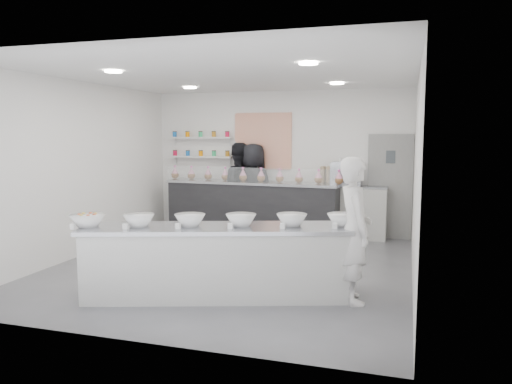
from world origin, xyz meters
TOP-DOWN VIEW (x-y plane):
  - floor at (0.00, 0.00)m, footprint 6.00×6.00m
  - ceiling at (0.00, 0.00)m, footprint 6.00×6.00m
  - back_wall at (0.00, 3.00)m, footprint 5.50×0.00m
  - left_wall at (-2.75, 0.00)m, footprint 0.00×6.00m
  - right_wall at (2.75, 0.00)m, footprint 0.00×6.00m
  - back_door at (2.30, 2.97)m, footprint 0.88×0.04m
  - pattern_panel at (-0.35, 2.98)m, footprint 1.25×0.03m
  - jar_shelf_lower at (-1.75, 2.90)m, footprint 1.45×0.22m
  - jar_shelf_upper at (-1.75, 2.90)m, footprint 1.45×0.22m
  - preserve_jars at (-1.75, 2.88)m, footprint 1.45×0.10m
  - downlight_0 at (-1.40, -1.00)m, footprint 0.24×0.24m
  - downlight_1 at (1.40, -1.00)m, footprint 0.24×0.24m
  - downlight_2 at (-1.40, 1.60)m, footprint 0.24×0.24m
  - downlight_3 at (1.40, 1.60)m, footprint 0.24×0.24m
  - prep_counter at (0.31, -1.45)m, footprint 3.49×1.79m
  - back_bar at (-0.43, 2.47)m, footprint 3.68×0.87m
  - sneeze_guard at (-0.45, 2.15)m, footprint 3.59×0.22m
  - espresso_ledge at (1.55, 2.78)m, footprint 1.44×0.46m
  - espresso_machine at (1.46, 2.78)m, footprint 0.60×0.42m
  - cup_stacks at (1.04, 2.78)m, footprint 0.24×0.24m
  - prep_bowls at (0.31, -1.45)m, footprint 3.62×1.59m
  - label_cards at (0.15, -1.94)m, footprint 3.31×0.04m
  - cookie_bags at (-0.43, 2.47)m, footprint 3.77×0.38m
  - woman_prep at (2.02, -1.10)m, footprint 0.65×0.78m
  - staff_left at (-0.83, 2.72)m, footprint 1.12×0.99m
  - staff_right at (-0.49, 2.72)m, footprint 1.05×0.81m

SIDE VIEW (x-z plane):
  - floor at x=0.00m, z-range 0.00..0.00m
  - prep_counter at x=0.31m, z-range 0.00..0.93m
  - espresso_ledge at x=1.55m, z-range 0.00..1.07m
  - back_bar at x=-0.43m, z-range 0.00..1.13m
  - woman_prep at x=2.02m, z-range 0.00..1.83m
  - staff_right at x=-0.49m, z-range 0.00..1.91m
  - staff_left at x=-0.83m, z-range 0.00..1.92m
  - label_cards at x=0.15m, z-range 0.93..1.00m
  - prep_bowls at x=0.31m, z-range 0.93..1.09m
  - back_door at x=2.30m, z-range 0.00..2.10m
  - cup_stacks at x=1.04m, z-range 1.07..1.45m
  - cookie_bags at x=-0.43m, z-range 1.13..1.41m
  - sneeze_guard at x=-0.45m, z-range 1.13..1.44m
  - espresso_machine at x=1.46m, z-range 1.07..1.53m
  - back_wall at x=0.00m, z-range -1.25..4.25m
  - left_wall at x=-2.75m, z-range -1.50..4.50m
  - right_wall at x=2.75m, z-range -1.50..4.50m
  - jar_shelf_lower at x=-1.75m, z-range 1.58..1.62m
  - preserve_jars at x=-1.75m, z-range 1.60..2.16m
  - pattern_panel at x=-0.35m, z-range 1.35..2.55m
  - jar_shelf_upper at x=-1.75m, z-range 2.00..2.04m
  - downlight_0 at x=-1.40m, z-range 2.97..2.99m
  - downlight_1 at x=1.40m, z-range 2.97..2.99m
  - downlight_2 at x=-1.40m, z-range 2.97..2.99m
  - downlight_3 at x=1.40m, z-range 2.97..2.99m
  - ceiling at x=0.00m, z-range 3.00..3.00m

